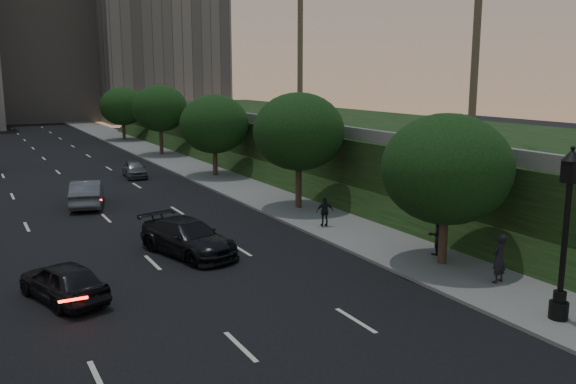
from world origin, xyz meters
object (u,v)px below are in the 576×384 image
sedan_near_left (63,281)px  pedestrian_a (499,258)px  street_lamp (565,242)px  pedestrian_c (325,211)px  sedan_near_right (188,238)px  sedan_mid_left (87,193)px  sedan_far_right (135,169)px  pedestrian_b (437,235)px

sedan_near_left → pedestrian_a: (14.36, -6.04, 0.37)m
street_lamp → sedan_near_left: bearing=145.1°
sedan_near_left → pedestrian_c: bearing=-179.8°
sedan_near_left → sedan_near_right: sedan_near_right is taller
street_lamp → sedan_near_right: bearing=121.8°
sedan_mid_left → pedestrian_c: size_ratio=3.19×
sedan_mid_left → pedestrian_c: (9.59, -11.23, 0.11)m
sedan_far_right → pedestrian_a: size_ratio=2.05×
sedan_mid_left → sedan_near_right: bearing=113.1°
street_lamp → pedestrian_b: street_lamp is taller
sedan_near_right → pedestrian_a: bearing=-62.6°
sedan_near_right → pedestrian_a: size_ratio=2.85×
sedan_near_right → pedestrian_a: pedestrian_a is taller
sedan_near_right → sedan_far_right: sedan_near_right is taller
sedan_near_left → sedan_near_right: size_ratio=0.79×
street_lamp → sedan_near_right: (-7.82, 12.61, -1.87)m
sedan_mid_left → pedestrian_a: bearing=130.3°
pedestrian_c → pedestrian_a: bearing=111.1°
sedan_far_right → pedestrian_b: 27.35m
street_lamp → pedestrian_a: size_ratio=3.03×
pedestrian_a → pedestrian_b: bearing=-109.2°
sedan_mid_left → pedestrian_b: bearing=136.0°
pedestrian_c → sedan_near_right: bearing=21.9°
sedan_near_left → pedestrian_b: 14.96m
sedan_mid_left → pedestrian_a: pedestrian_a is taller
sedan_near_right → pedestrian_b: 10.69m
street_lamp → sedan_near_left: 16.50m
sedan_near_left → pedestrian_c: size_ratio=2.74×
street_lamp → sedan_near_left: (-13.43, 9.39, -1.92)m
pedestrian_b → street_lamp: bearing=88.3°
street_lamp → sedan_far_right: (-4.72, 33.81, -1.99)m
sedan_near_left → sedan_mid_left: bearing=-120.6°
sedan_near_left → pedestrian_b: size_ratio=2.40×
sedan_near_left → sedan_near_right: (5.61, 3.23, 0.06)m
street_lamp → sedan_mid_left: 26.77m
pedestrian_a → sedan_far_right: bearing=-92.2°
pedestrian_c → street_lamp: bearing=105.5°
street_lamp → sedan_mid_left: size_ratio=1.16×
sedan_mid_left → pedestrian_a: size_ratio=2.62×
sedan_mid_left → sedan_far_right: 10.34m
street_lamp → sedan_mid_left: bearing=111.6°
sedan_near_right → pedestrian_c: size_ratio=3.47×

